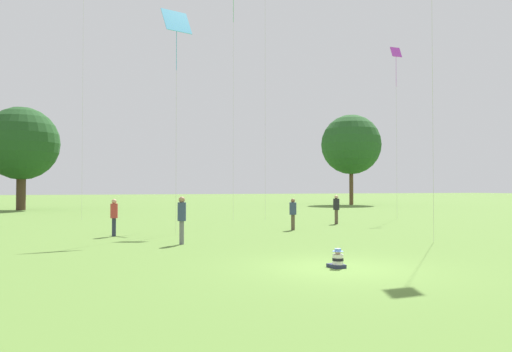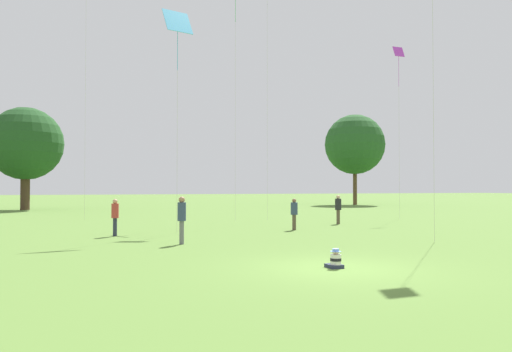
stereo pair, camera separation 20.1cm
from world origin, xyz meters
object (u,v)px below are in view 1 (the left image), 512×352
Objects in this scene: person_standing_4 at (336,207)px; distant_tree_0 at (351,145)px; kite_1 at (396,61)px; person_standing_1 at (114,214)px; person_standing_2 at (293,211)px; seated_toddler at (337,260)px; person_standing_0 at (182,215)px; distant_tree_1 at (22,144)px; kite_0 at (177,25)px.

distant_tree_0 is at bearing 85.29° from person_standing_4.
person_standing_4 is 12.52m from kite_1.
person_standing_1 reaches higher than person_standing_2.
kite_1 reaches higher than seated_toddler.
kite_1 is 1.06× the size of distant_tree_0.
seated_toddler is 0.32× the size of person_standing_1.
person_standing_0 is 35.93m from distant_tree_1.
distant_tree_1 is at bearing 136.95° from kite_0.
kite_0 is at bearing -132.32° from distant_tree_0.
kite_0 is (2.96, 0.78, 9.15)m from person_standing_1.
person_standing_4 is 0.15× the size of distant_tree_0.
kite_1 is at bearing 52.86° from person_standing_4.
kite_0 reaches higher than distant_tree_1.
kite_1 is at bearing 57.72° from person_standing_2.
person_standing_0 is 0.16× the size of distant_tree_0.
kite_1 is (19.79, 6.36, 10.21)m from person_standing_1.
distant_tree_0 is (29.53, 36.58, 6.59)m from person_standing_0.
seated_toddler is 7.67m from person_standing_0.
distant_tree_1 is at bearing 91.86° from person_standing_1.
kite_1 is at bearing 133.15° from person_standing_0.
distant_tree_1 is at bearing -178.13° from kite_1.
kite_0 is at bearing 4.50° from person_standing_1.
person_standing_2 is 5.21m from person_standing_4.
seated_toddler is 0.05× the size of kite_0.
kite_1 reaches higher than distant_tree_1.
distant_tree_1 is (-6.50, 30.26, 5.47)m from person_standing_1.
seated_toddler is 51.70m from distant_tree_0.
seated_toddler is 43.54m from distant_tree_1.
distant_tree_1 is (-15.45, 30.01, 5.52)m from person_standing_2.
seated_toddler is 0.33× the size of person_standing_2.
person_standing_1 is 1.03× the size of person_standing_2.
seated_toddler is at bearing -50.92° from kite_0.
person_standing_4 is at bearing -110.78° from kite_1.
person_standing_1 is 0.15× the size of distant_tree_0.
seated_toddler is at bearing 34.10° from person_standing_0.
person_standing_1 is 31.43m from distant_tree_1.
kite_0 is 31.18m from distant_tree_1.
person_standing_1 is (-5.06, 11.24, 0.79)m from seated_toddler.
seated_toddler is 16.66m from person_standing_4.
person_standing_2 is 0.15× the size of kite_0.
person_standing_1 is 23.15m from kite_1.
kite_1 reaches higher than distant_tree_0.
kite_0 reaches higher than person_standing_0.
person_standing_4 is (8.13, 14.51, 0.81)m from seated_toddler.
person_standing_1 is 0.96× the size of person_standing_4.
distant_tree_1 is (-11.56, 41.51, 6.26)m from seated_toddler.
kite_0 reaches higher than person_standing_2.
kite_1 is (14.73, 17.60, 11.00)m from seated_toddler.
kite_0 is (-5.99, 0.53, 9.19)m from person_standing_2.
kite_0 is 0.95× the size of distant_tree_0.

